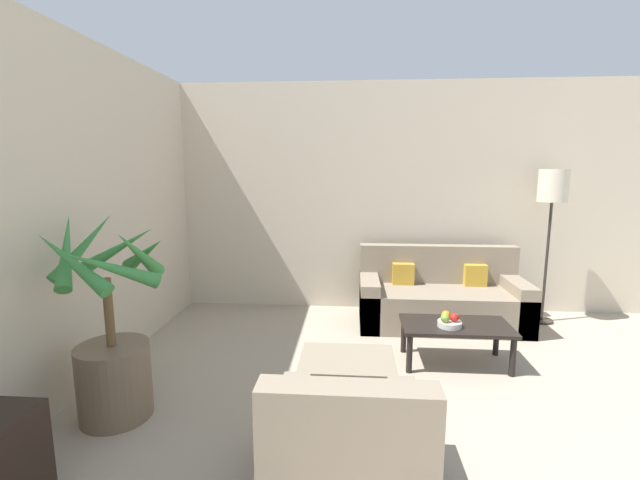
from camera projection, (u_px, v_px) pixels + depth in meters
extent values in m
cube|color=beige|center=(470.00, 199.00, 5.03)|extent=(8.46, 0.06, 2.70)
cylinder|color=brown|center=(115.00, 381.00, 2.93)|extent=(0.48, 0.48, 0.52)
cylinder|color=brown|center=(109.00, 312.00, 2.85)|extent=(0.06, 0.06, 0.47)
cone|color=#38843D|center=(139.00, 254.00, 2.77)|extent=(0.10, 0.54, 0.42)
cone|color=#38843D|center=(144.00, 254.00, 2.99)|extent=(0.51, 0.44, 0.34)
cone|color=#38843D|center=(116.00, 249.00, 3.04)|extent=(0.57, 0.22, 0.38)
cone|color=#38843D|center=(84.00, 246.00, 2.89)|extent=(0.31, 0.50, 0.47)
cone|color=#38843D|center=(66.00, 250.00, 2.70)|extent=(0.30, 0.49, 0.48)
cone|color=#38843D|center=(72.00, 263.00, 2.56)|extent=(0.56, 0.22, 0.40)
cone|color=#38843D|center=(111.00, 268.00, 2.58)|extent=(0.51, 0.44, 0.34)
cube|color=gray|center=(441.00, 307.00, 4.67)|extent=(1.77, 0.78, 0.40)
cube|color=gray|center=(437.00, 264.00, 4.91)|extent=(1.77, 0.16, 0.43)
cube|color=gray|center=(369.00, 300.00, 4.72)|extent=(0.20, 0.78, 0.52)
cube|color=gray|center=(515.00, 304.00, 4.60)|extent=(0.20, 0.78, 0.52)
cube|color=gold|center=(403.00, 274.00, 4.84)|extent=(0.24, 0.12, 0.24)
cube|color=gold|center=(475.00, 275.00, 4.78)|extent=(0.24, 0.12, 0.24)
cylinder|color=#2D2823|center=(541.00, 320.00, 4.81)|extent=(0.24, 0.24, 0.03)
cylinder|color=#2D2823|center=(546.00, 262.00, 4.70)|extent=(0.03, 0.03, 1.32)
cylinder|color=beige|center=(553.00, 186.00, 4.56)|extent=(0.30, 0.30, 0.35)
cylinder|color=black|center=(409.00, 354.00, 3.59)|extent=(0.05, 0.05, 0.33)
cylinder|color=black|center=(513.00, 357.00, 3.52)|extent=(0.05, 0.05, 0.33)
cylinder|color=black|center=(404.00, 335.00, 3.99)|extent=(0.05, 0.05, 0.33)
cylinder|color=black|center=(496.00, 338.00, 3.93)|extent=(0.05, 0.05, 0.33)
cube|color=black|center=(456.00, 326.00, 3.73)|extent=(0.93, 0.50, 0.03)
cylinder|color=beige|center=(450.00, 324.00, 3.66)|extent=(0.20, 0.20, 0.05)
sphere|color=red|center=(454.00, 317.00, 3.64)|extent=(0.08, 0.08, 0.08)
sphere|color=olive|center=(445.00, 318.00, 3.62)|extent=(0.07, 0.07, 0.07)
sphere|color=orange|center=(446.00, 315.00, 3.70)|extent=(0.07, 0.07, 0.07)
cube|color=gray|center=(348.00, 465.00, 2.19)|extent=(0.77, 0.81, 0.40)
cube|color=gray|center=(348.00, 432.00, 1.81)|extent=(0.77, 0.16, 0.41)
cube|color=gray|center=(288.00, 453.00, 2.21)|extent=(0.16, 0.81, 0.50)
cube|color=gray|center=(408.00, 459.00, 2.16)|extent=(0.16, 0.81, 0.50)
cube|color=gray|center=(347.00, 385.00, 2.98)|extent=(0.65, 0.50, 0.41)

